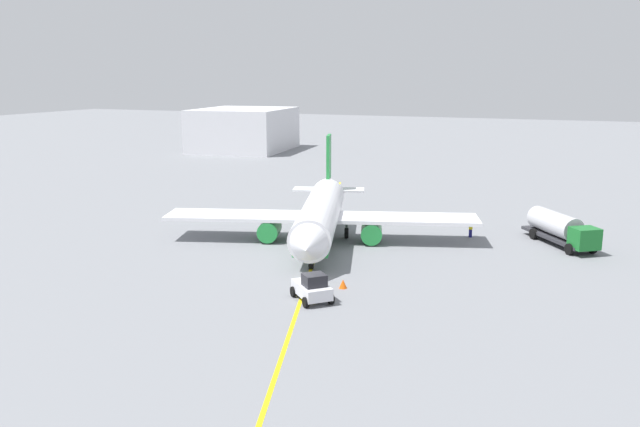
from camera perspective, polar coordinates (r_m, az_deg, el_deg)
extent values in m
plane|color=slate|center=(66.31, 0.00, -2.54)|extent=(400.00, 400.00, 0.00)
cylinder|color=white|center=(65.64, 0.00, -0.09)|extent=(22.22, 10.07, 3.78)
cube|color=#238C3D|center=(65.86, 0.00, -0.98)|extent=(20.85, 9.06, 1.06)
cone|color=white|center=(53.76, -1.10, -2.84)|extent=(3.99, 4.37, 3.63)
cone|color=white|center=(78.17, 0.79, 2.16)|extent=(5.04, 4.33, 3.21)
cube|color=#238C3D|center=(76.99, 0.77, 4.95)|extent=(3.17, 1.28, 5.20)
cube|color=white|center=(77.56, 0.76, 2.10)|extent=(4.75, 8.73, 0.24)
cube|color=white|center=(66.71, 0.07, -0.31)|extent=(13.88, 31.82, 0.36)
cylinder|color=#238C3D|center=(66.00, 4.52, -1.60)|extent=(3.67, 2.94, 2.10)
cylinder|color=#238C3D|center=(66.84, -4.43, -1.42)|extent=(3.67, 2.94, 2.10)
cylinder|color=#4C4C51|center=(57.16, -0.78, -3.73)|extent=(0.24, 0.24, 1.21)
cylinder|color=black|center=(57.33, -0.77, -4.31)|extent=(1.17, 0.70, 1.10)
cylinder|color=#4C4C51|center=(67.81, 2.33, -1.21)|extent=(0.24, 0.24, 1.21)
cylinder|color=black|center=(67.95, 2.33, -1.71)|extent=(1.17, 0.70, 1.10)
cylinder|color=#4C4C51|center=(68.22, -2.04, -1.13)|extent=(0.24, 0.24, 1.21)
cylinder|color=black|center=(68.36, -2.03, -1.62)|extent=(1.17, 0.70, 1.10)
cube|color=#2D2D33|center=(69.77, 20.00, -1.95)|extent=(9.17, 7.50, 0.30)
cube|color=#196B28|center=(66.11, 22.09, -2.01)|extent=(3.02, 3.11, 2.00)
cube|color=black|center=(65.31, 22.57, -1.85)|extent=(1.28, 1.73, 0.90)
cylinder|color=silver|center=(69.97, 19.81, -0.80)|extent=(6.76, 5.72, 2.30)
cylinder|color=black|center=(67.40, 22.69, -2.77)|extent=(1.10, 0.92, 1.10)
cylinder|color=black|center=(65.98, 20.93, -2.93)|extent=(1.10, 0.92, 1.10)
cylinder|color=black|center=(72.37, 19.81, -1.57)|extent=(1.10, 0.92, 1.10)
cylinder|color=black|center=(71.05, 18.12, -1.70)|extent=(1.10, 0.92, 1.10)
cube|color=silver|center=(49.45, -0.72, -6.65)|extent=(3.97, 3.95, 0.90)
cube|color=black|center=(48.73, -0.50, -5.82)|extent=(2.12, 2.12, 0.90)
cylinder|color=black|center=(50.41, -2.33, -6.83)|extent=(0.78, 0.77, 0.80)
cylinder|color=black|center=(51.10, -0.22, -6.56)|extent=(0.78, 0.77, 0.80)
cylinder|color=black|center=(48.11, -1.25, -7.76)|extent=(0.78, 0.77, 0.80)
cylinder|color=black|center=(48.83, 0.96, -7.46)|extent=(0.78, 0.77, 0.80)
cube|color=navy|center=(70.18, 13.00, -1.67)|extent=(0.47, 0.36, 0.85)
cube|color=yellow|center=(70.02, 13.02, -1.10)|extent=(0.55, 0.41, 0.60)
sphere|color=tan|center=(69.92, 13.04, -0.74)|extent=(0.24, 0.24, 0.24)
cone|color=#F2590F|center=(52.34, 2.02, -6.15)|extent=(0.65, 0.65, 0.72)
cube|color=silver|center=(147.94, -6.65, 7.30)|extent=(24.67, 21.36, 9.24)
cube|color=#4C515B|center=(151.86, -10.00, 6.80)|extent=(15.80, 1.94, 6.10)
cube|color=yellow|center=(66.30, 0.00, -2.53)|extent=(72.34, 22.35, 0.01)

